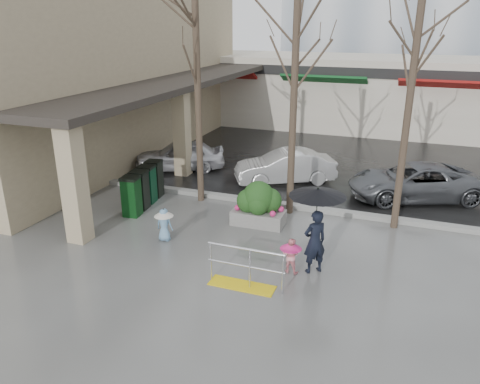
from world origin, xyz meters
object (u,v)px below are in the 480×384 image
Objects in this scene: news_boxes at (143,187)px; tree_midwest at (296,47)px; handrail at (244,272)px; car_b at (285,167)px; planter at (259,204)px; tree_west at (196,50)px; car_c at (415,182)px; tree_mideast at (414,63)px; child_pink at (291,253)px; car_a at (180,155)px; woman at (316,220)px; child_blue at (164,221)px.

tree_midwest is at bearing 5.96° from news_boxes.
handrail is 0.79× the size of news_boxes.
planter is at bearing -25.22° from car_b.
tree_west is 1.50× the size of car_c.
news_boxes is (-4.97, 3.70, 0.28)m from handrail.
tree_mideast is 7.08× the size of child_pink.
tree_midwest reaches higher than car_a.
woman reaches higher than handrail.
planter is (-0.82, 3.56, 0.29)m from handrail.
tree_west is 1.84× the size of car_a.
car_b is (-1.12, 7.71, 0.25)m from handrail.
tree_west reaches higher than woman.
car_a is (-5.69, 7.75, 0.25)m from handrail.
car_c is at bearing 17.36° from news_boxes.
tree_midwest is 6.34m from child_blue.
car_c is (0.48, 2.77, -4.23)m from tree_mideast.
child_blue is (-3.83, 0.49, 0.05)m from child_pink.
car_a is at bearing 93.08° from news_boxes.
car_c is at bearing -140.71° from child_blue.
child_blue is at bearing -54.25° from news_boxes.
car_c is at bearing 42.19° from planter.
woman is at bearing -8.13° from car_b.
car_b is (-2.51, 6.44, -0.80)m from woman.
handrail is 0.29× the size of tree_mideast.
handrail is 3.66m from planter.
planter reaches higher than car_a.
tree_midwest is 5.42m from woman.
tree_mideast is 4.02× the size of planter.
woman is (-1.75, -3.53, -3.43)m from tree_mideast.
handrail is 9.61m from car_a.
tree_mideast is 9.20m from news_boxes.
tree_midwest reaches higher than child_blue.
tree_midwest is 1.83× the size of car_b.
car_a is 4.57m from car_b.
news_boxes is at bearing 143.36° from handrail.
news_boxes is 4.11m from car_a.
woman is 0.61× the size of car_a.
child_pink is 6.40m from news_boxes.
car_c is at bearing -108.70° from child_pink.
tree_west reaches higher than car_a.
news_boxes is at bearing -172.27° from tree_mideast.
planter is (2.54, -1.24, -4.41)m from tree_west.
car_c is (6.60, 6.03, 0.04)m from child_blue.
child_pink is 0.25× the size of car_a.
tree_midwest is 4.78m from planter.
car_a is at bearing 139.30° from planter.
handrail is at bearing -55.01° from tree_west.
tree_west is 5.77m from car_b.
car_a is at bearing 128.30° from tree_west.
child_pink is 9.35m from car_a.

